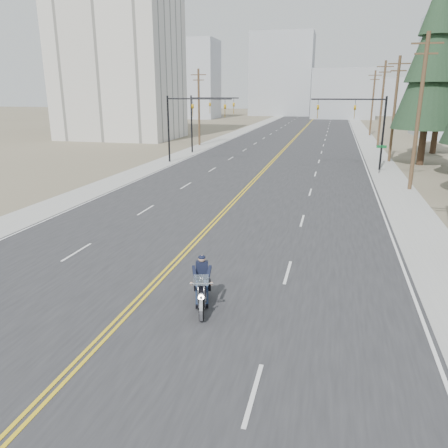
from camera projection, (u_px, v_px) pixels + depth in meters
ground_plane at (138, 302)px, 15.87m from camera, size 400.00×400.00×0.00m
road at (299, 134)px, 80.87m from camera, size 20.00×200.00×0.01m
sidewalk_left at (238, 133)px, 83.56m from camera, size 3.00×200.00×0.01m
sidewalk_right at (364, 135)px, 78.19m from camera, size 3.00×200.00×0.01m
traffic_mast_left at (186, 116)px, 46.26m from camera, size 7.10×0.26×7.00m
traffic_mast_right at (362, 118)px, 42.07m from camera, size 7.10×0.26×7.00m
traffic_mast_far at (204, 113)px, 53.78m from camera, size 6.10×0.26×7.00m
street_sign at (381, 154)px, 40.69m from camera, size 0.90×0.06×2.62m
utility_pole_b at (419, 111)px, 32.59m from camera, size 2.20×0.30×11.50m
utility_pole_c at (395, 108)px, 46.59m from camera, size 2.20×0.30×11.00m
utility_pole_d at (382, 103)px, 60.45m from camera, size 2.20×0.30×11.50m
utility_pole_e at (373, 102)px, 76.31m from camera, size 2.20×0.30×11.00m
utility_pole_left at (199, 106)px, 61.78m from camera, size 2.20×0.30×10.50m
apartment_block at (118, 42)px, 69.16m from camera, size 18.00×14.00×30.00m
haze_bldg_a at (193, 80)px, 127.66m from camera, size 14.00×12.00×22.00m
haze_bldg_b at (343, 94)px, 128.07m from camera, size 18.00×14.00×14.00m
haze_bldg_d at (282, 75)px, 144.94m from camera, size 20.00×15.00×26.00m
haze_bldg_e at (394, 97)px, 147.61m from camera, size 14.00×14.00×12.00m
haze_bldg_f at (164, 91)px, 145.96m from camera, size 12.00×12.00×16.00m
motorcyclist at (202, 284)px, 15.16m from camera, size 1.61×2.56×1.86m
conifer_tall at (434, 57)px, 42.96m from camera, size 6.71×6.71×18.64m
conifer_far at (443, 74)px, 52.03m from camera, size 6.18×6.18×16.55m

